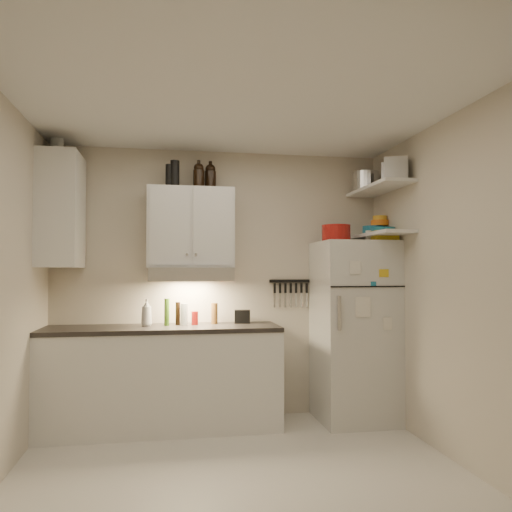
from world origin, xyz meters
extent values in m
cube|color=silver|center=(0.00, 0.00, -0.01)|extent=(3.20, 3.00, 0.02)
cube|color=white|center=(0.00, 0.00, 2.61)|extent=(3.20, 3.00, 0.02)
cube|color=beige|center=(0.00, 1.51, 1.30)|extent=(3.20, 0.02, 2.60)
cube|color=beige|center=(1.61, 0.00, 1.30)|extent=(0.02, 3.00, 2.60)
cube|color=white|center=(-0.55, 1.20, 0.44)|extent=(2.10, 0.60, 0.88)
cube|color=#282422|center=(-0.55, 1.20, 0.90)|extent=(2.10, 0.62, 0.04)
cube|color=white|center=(-0.30, 1.33, 1.83)|extent=(0.80, 0.33, 0.75)
cube|color=white|center=(-1.44, 1.20, 1.95)|extent=(0.33, 0.55, 1.00)
cube|color=silver|center=(-0.30, 1.27, 1.39)|extent=(0.76, 0.46, 0.12)
cube|color=silver|center=(1.25, 1.16, 0.85)|extent=(0.70, 0.68, 1.70)
cube|color=white|center=(1.45, 1.02, 2.20)|extent=(0.30, 0.95, 0.03)
cube|color=white|center=(1.45, 1.02, 1.76)|extent=(0.30, 0.95, 0.03)
cube|color=black|center=(0.70, 1.49, 1.32)|extent=(0.42, 0.02, 0.03)
cylinder|color=maroon|center=(1.07, 1.14, 1.78)|extent=(0.28, 0.28, 0.16)
cube|color=gold|center=(1.48, 1.02, 1.75)|extent=(0.24, 0.29, 0.09)
cylinder|color=silver|center=(1.37, 1.08, 1.75)|extent=(0.08, 0.08, 0.10)
cylinder|color=silver|center=(1.42, 1.26, 2.31)|extent=(0.27, 0.27, 0.18)
cube|color=#AAAAAD|center=(1.51, 0.88, 2.31)|extent=(0.24, 0.23, 0.19)
cube|color=#AAAAAD|center=(1.48, 0.73, 2.32)|extent=(0.27, 0.27, 0.20)
cylinder|color=#1A6C90|center=(1.49, 1.25, 1.82)|extent=(0.22, 0.22, 0.09)
cylinder|color=orange|center=(1.53, 1.19, 1.89)|extent=(0.18, 0.18, 0.05)
cylinder|color=gold|center=(1.53, 1.19, 1.94)|extent=(0.14, 0.14, 0.04)
cylinder|color=#1A6C90|center=(1.50, 1.04, 1.80)|extent=(0.25, 0.25, 0.06)
cylinder|color=black|center=(-0.45, 1.27, 2.32)|extent=(0.10, 0.10, 0.24)
cylinder|color=black|center=(-0.50, 1.29, 2.31)|extent=(0.09, 0.09, 0.21)
cylinder|color=silver|center=(-1.49, 1.27, 2.53)|extent=(0.13, 0.13, 0.15)
imported|color=white|center=(-0.70, 1.24, 1.06)|extent=(0.12, 0.12, 0.28)
cylinder|color=brown|center=(-0.07, 1.34, 1.02)|extent=(0.07, 0.07, 0.20)
cylinder|color=#3A6318|center=(-0.52, 1.26, 1.04)|extent=(0.06, 0.06, 0.25)
cylinder|color=black|center=(-0.42, 1.30, 1.03)|extent=(0.05, 0.05, 0.21)
cylinder|color=silver|center=(-0.36, 1.26, 1.02)|extent=(0.07, 0.07, 0.20)
cylinder|color=maroon|center=(-0.26, 1.28, 0.98)|extent=(0.07, 0.07, 0.13)
cube|color=black|center=(0.20, 1.36, 0.98)|extent=(0.16, 0.13, 0.13)
camera|label=1|loc=(-0.50, -3.39, 1.41)|focal=35.00mm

